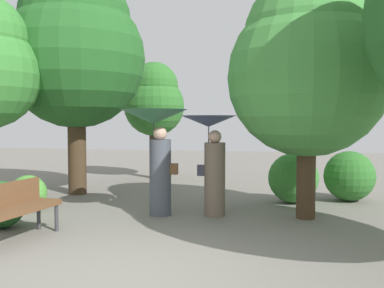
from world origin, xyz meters
name	(u,v)px	position (x,y,z in m)	size (l,w,h in m)	color
ground_plane	(131,274)	(0.00, 0.00, 0.00)	(40.00, 40.00, 0.00)	slate
person_left	(156,138)	(-0.57, 3.02, 1.42)	(1.24, 1.24, 1.95)	#474C56
person_right	(212,149)	(0.43, 3.18, 1.23)	(1.02, 1.02, 1.83)	#6B5B4C
park_bench	(12,206)	(-2.13, 0.95, 0.51)	(0.69, 1.55, 0.83)	#38383D
tree_near_left	(154,100)	(-2.07, 8.00, 2.36)	(1.83, 1.83, 3.51)	#42301E
tree_mid_right	(308,64)	(2.11, 3.29, 2.73)	(2.82, 2.82, 4.31)	#42301E
tree_far_back	(76,47)	(-3.04, 4.85, 3.45)	(3.24, 3.24, 5.33)	#42301E
bush_path_left	(293,178)	(1.94, 4.72, 0.53)	(1.05, 1.05, 1.05)	#387F33
bush_path_right	(28,193)	(-3.06, 2.82, 0.35)	(0.70, 0.70, 0.70)	#4C9338
bush_behind_bench	(2,204)	(-2.76, 1.59, 0.38)	(0.77, 0.77, 0.77)	#235B23
bush_far_side	(349,176)	(3.14, 5.18, 0.54)	(1.09, 1.09, 1.09)	#2D6B28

